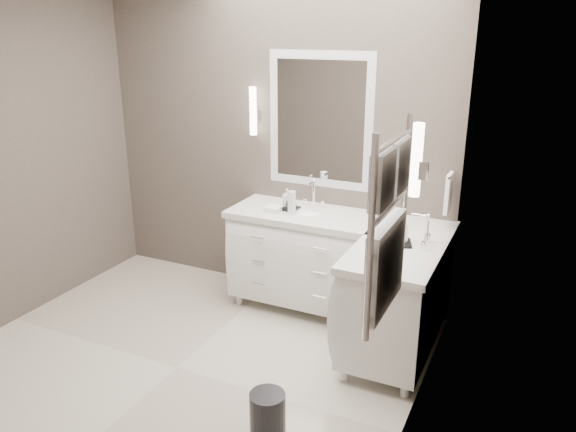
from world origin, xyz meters
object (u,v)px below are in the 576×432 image
at_px(vanity_back, 306,254).
at_px(towel_ladder, 387,234).
at_px(waste_bin, 268,416).
at_px(vanity_right, 399,289).

bearing_deg(vanity_back, towel_ladder, -55.90).
bearing_deg(waste_bin, vanity_back, 105.96).
distance_m(vanity_right, waste_bin, 1.36).
bearing_deg(towel_ladder, vanity_back, 124.10).
xyz_separation_m(vanity_back, waste_bin, (0.45, -1.57, -0.34)).
bearing_deg(vanity_back, waste_bin, -74.04).
xyz_separation_m(towel_ladder, waste_bin, (-0.65, 0.05, -1.25)).
height_order(vanity_back, vanity_right, same).
distance_m(vanity_back, towel_ladder, 2.16).
relative_size(vanity_right, towel_ladder, 1.38).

